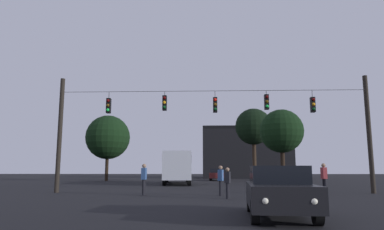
{
  "coord_description": "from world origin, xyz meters",
  "views": [
    {
      "loc": [
        -0.41,
        -5.07,
        1.42
      ],
      "look_at": [
        -1.3,
        18.44,
        5.06
      ],
      "focal_mm": 32.93,
      "sensor_mm": 36.0,
      "label": 1
    }
  ],
  "objects": [
    {
      "name": "tree_behind_building",
      "position": [
        5.39,
        37.14,
        6.46
      ],
      "size": [
        4.36,
        4.36,
        8.69
      ],
      "color": "#2D2116",
      "rests_on": "ground"
    },
    {
      "name": "car_far_left",
      "position": [
        1.07,
        41.26,
        0.8
      ],
      "size": [
        2.07,
        4.42,
        1.52
      ],
      "color": "#511919",
      "rests_on": "ground"
    },
    {
      "name": "pedestrian_crossing_left",
      "position": [
        5.27,
        15.38,
        0.89
      ],
      "size": [
        0.35,
        0.42,
        1.59
      ],
      "color": "black",
      "rests_on": "ground"
    },
    {
      "name": "pedestrian_crossing_right",
      "position": [
        -3.87,
        14.84,
        0.98
      ],
      "size": [
        0.27,
        0.38,
        1.73
      ],
      "color": "black",
      "rests_on": "ground"
    },
    {
      "name": "car_near_right",
      "position": [
        1.78,
        5.83,
        0.8
      ],
      "size": [
        2.14,
        4.45,
        1.52
      ],
      "color": "black",
      "rests_on": "ground"
    },
    {
      "name": "corner_building",
      "position": [
        6.29,
        56.32,
        4.11
      ],
      "size": [
        14.19,
        13.29,
        8.23
      ],
      "color": "black",
      "rests_on": "ground"
    },
    {
      "name": "tree_left_silhouette",
      "position": [
        6.52,
        26.98,
        4.84
      ],
      "size": [
        3.95,
        3.95,
        6.84
      ],
      "color": "black",
      "rests_on": "ground"
    },
    {
      "name": "pedestrian_crossing_center",
      "position": [
        0.67,
        12.55,
        0.84
      ],
      "size": [
        0.33,
        0.41,
        1.51
      ],
      "color": "black",
      "rests_on": "ground"
    },
    {
      "name": "overhead_signal_span",
      "position": [
        0.03,
        16.76,
        4.22
      ],
      "size": [
        19.53,
        0.44,
        7.24
      ],
      "color": "black",
      "rests_on": "ground"
    },
    {
      "name": "pedestrian_trailing",
      "position": [
        0.42,
        14.49,
        0.91
      ],
      "size": [
        0.34,
        0.42,
        1.62
      ],
      "color": "black",
      "rests_on": "ground"
    },
    {
      "name": "tree_right_far",
      "position": [
        -12.69,
        38.72,
        5.42
      ],
      "size": [
        5.52,
        5.52,
        8.19
      ],
      "color": "black",
      "rests_on": "ground"
    },
    {
      "name": "pedestrian_near_bus",
      "position": [
        6.47,
        15.9,
        1.01
      ],
      "size": [
        0.29,
        0.39,
        1.77
      ],
      "color": "black",
      "rests_on": "ground"
    },
    {
      "name": "city_bus",
      "position": [
        -3.26,
        30.44,
        1.87
      ],
      "size": [
        3.32,
        11.16,
        3.0
      ],
      "color": "#B7BCC6",
      "rests_on": "ground"
    },
    {
      "name": "ground_plane",
      "position": [
        0.0,
        24.5,
        0.0
      ],
      "size": [
        168.0,
        168.0,
        0.0
      ],
      "primitive_type": "plane",
      "color": "black",
      "rests_on": "ground"
    }
  ]
}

